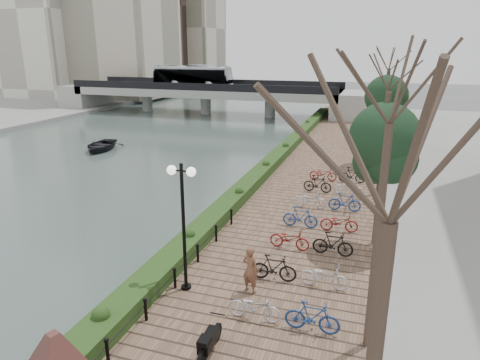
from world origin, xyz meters
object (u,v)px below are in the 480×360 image
at_px(lamppost, 183,200).
at_px(boat, 101,145).
at_px(pedestrian, 250,269).
at_px(motorcycle, 210,340).

xyz_separation_m(lamppost, boat, (-17.15, 18.90, -3.35)).
distance_m(pedestrian, boat, 26.72).
relative_size(motorcycle, boat, 0.33).
xyz_separation_m(motorcycle, pedestrian, (0.13, 3.40, 0.40)).
bearing_deg(boat, pedestrian, -54.72).
bearing_deg(boat, motorcycle, -59.75).
xyz_separation_m(lamppost, motorcycle, (2.09, -2.88, -2.87)).
relative_size(lamppost, boat, 1.05).
bearing_deg(lamppost, motorcycle, -54.04).
bearing_deg(pedestrian, lamppost, 29.87).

